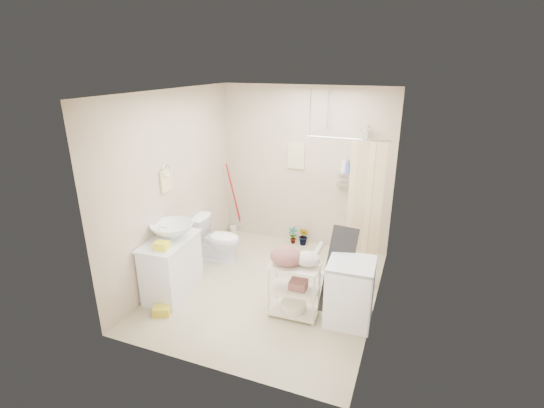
# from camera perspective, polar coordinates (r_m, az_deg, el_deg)

# --- Properties ---
(floor) EXTENTS (3.20, 3.20, 0.00)m
(floor) POSITION_cam_1_polar(r_m,az_deg,el_deg) (5.52, -0.45, -12.11)
(floor) COLOR #B9AE8A
(floor) RESTS_ON ground
(ceiling) EXTENTS (2.80, 3.20, 0.04)m
(ceiling) POSITION_cam_1_polar(r_m,az_deg,el_deg) (4.68, -0.54, 15.94)
(ceiling) COLOR silver
(ceiling) RESTS_ON ground
(wall_back) EXTENTS (2.80, 0.04, 2.60)m
(wall_back) POSITION_cam_1_polar(r_m,az_deg,el_deg) (6.40, 4.80, 5.16)
(wall_back) COLOR #C0AE94
(wall_back) RESTS_ON ground
(wall_front) EXTENTS (2.80, 0.04, 2.60)m
(wall_front) POSITION_cam_1_polar(r_m,az_deg,el_deg) (3.63, -9.89, -7.07)
(wall_front) COLOR #C0AE94
(wall_front) RESTS_ON ground
(wall_left) EXTENTS (0.04, 3.20, 2.60)m
(wall_left) POSITION_cam_1_polar(r_m,az_deg,el_deg) (5.59, -13.97, 2.43)
(wall_left) COLOR #C0AE94
(wall_left) RESTS_ON ground
(wall_right) EXTENTS (0.04, 3.20, 2.60)m
(wall_right) POSITION_cam_1_polar(r_m,az_deg,el_deg) (4.65, 15.77, -1.33)
(wall_right) COLOR #C0AE94
(wall_right) RESTS_ON ground
(vanity) EXTENTS (0.55, 0.91, 0.78)m
(vanity) POSITION_cam_1_polar(r_m,az_deg,el_deg) (5.40, -14.31, -8.76)
(vanity) COLOR silver
(vanity) RESTS_ON ground
(sink) EXTENTS (0.62, 0.62, 0.19)m
(sink) POSITION_cam_1_polar(r_m,az_deg,el_deg) (5.26, -14.26, -3.73)
(sink) COLOR silver
(sink) RESTS_ON vanity
(counter_basket) EXTENTS (0.19, 0.15, 0.10)m
(counter_basket) POSITION_cam_1_polar(r_m,az_deg,el_deg) (4.98, -15.67, -5.82)
(counter_basket) COLOR yellow
(counter_basket) RESTS_ON vanity
(floor_basket) EXTENTS (0.35, 0.31, 0.15)m
(floor_basket) POSITION_cam_1_polar(r_m,az_deg,el_deg) (5.16, -15.68, -14.45)
(floor_basket) COLOR gold
(floor_basket) RESTS_ON ground
(toilet) EXTENTS (0.73, 0.44, 0.72)m
(toilet) POSITION_cam_1_polar(r_m,az_deg,el_deg) (6.14, -7.83, -4.98)
(toilet) COLOR white
(toilet) RESTS_ON ground
(mop) EXTENTS (0.15, 0.15, 1.31)m
(mop) POSITION_cam_1_polar(r_m,az_deg,el_deg) (6.95, -5.80, 0.78)
(mop) COLOR #A70A14
(mop) RESTS_ON ground
(potted_plant_a) EXTENTS (0.16, 0.11, 0.30)m
(potted_plant_a) POSITION_cam_1_polar(r_m,az_deg,el_deg) (6.71, 3.02, -4.54)
(potted_plant_a) COLOR brown
(potted_plant_a) RESTS_ON ground
(potted_plant_b) EXTENTS (0.23, 0.22, 0.32)m
(potted_plant_b) POSITION_cam_1_polar(r_m,az_deg,el_deg) (6.65, 4.62, -4.70)
(potted_plant_b) COLOR #953922
(potted_plant_b) RESTS_ON ground
(hanging_towel) EXTENTS (0.28, 0.03, 0.42)m
(hanging_towel) POSITION_cam_1_polar(r_m,az_deg,el_deg) (6.37, 3.50, 6.99)
(hanging_towel) COLOR beige
(hanging_towel) RESTS_ON wall_back
(towel_ring) EXTENTS (0.04, 0.22, 0.34)m
(towel_ring) POSITION_cam_1_polar(r_m,az_deg,el_deg) (5.38, -15.14, 3.52)
(towel_ring) COLOR beige
(towel_ring) RESTS_ON wall_left
(tp_holder) EXTENTS (0.08, 0.12, 0.14)m
(tp_holder) POSITION_cam_1_polar(r_m,az_deg,el_deg) (5.80, -12.89, -2.93)
(tp_holder) COLOR white
(tp_holder) RESTS_ON wall_left
(shower) EXTENTS (1.10, 1.10, 2.10)m
(shower) POSITION_cam_1_polar(r_m,az_deg,el_deg) (5.78, 11.26, 0.60)
(shower) COLOR silver
(shower) RESTS_ON ground
(shampoo_bottle_a) EXTENTS (0.11, 0.11, 0.23)m
(shampoo_bottle_a) POSITION_cam_1_polar(r_m,az_deg,el_deg) (6.15, 10.39, 5.61)
(shampoo_bottle_a) COLOR white
(shampoo_bottle_a) RESTS_ON shower
(shampoo_bottle_b) EXTENTS (0.11, 0.11, 0.19)m
(shampoo_bottle_b) POSITION_cam_1_polar(r_m,az_deg,el_deg) (6.14, 11.01, 5.33)
(shampoo_bottle_b) COLOR #3E4E96
(shampoo_bottle_b) RESTS_ON shower
(washing_machine) EXTENTS (0.55, 0.57, 0.77)m
(washing_machine) POSITION_cam_1_polar(r_m,az_deg,el_deg) (4.82, 11.21, -12.33)
(washing_machine) COLOR white
(washing_machine) RESTS_ON ground
(laundry_rack) EXTENTS (0.60, 0.37, 0.81)m
(laundry_rack) POSITION_cam_1_polar(r_m,az_deg,el_deg) (4.82, 3.22, -11.67)
(laundry_rack) COLOR beige
(laundry_rack) RESTS_ON ground
(ironing_board) EXTENTS (0.33, 0.16, 1.11)m
(ironing_board) POSITION_cam_1_polar(r_m,az_deg,el_deg) (4.88, 9.60, -9.40)
(ironing_board) COLOR black
(ironing_board) RESTS_ON ground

